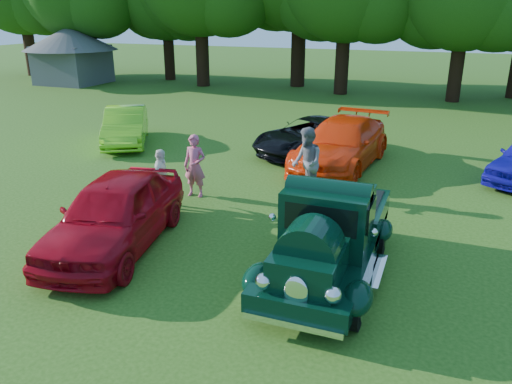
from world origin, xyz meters
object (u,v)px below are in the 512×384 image
(spectator_grey, at_px, (307,163))
(gazebo, at_px, (71,48))
(hero_pickup, at_px, (329,237))
(back_car_orange, at_px, (341,144))
(red_convertible, at_px, (115,213))
(spectator_white, at_px, (161,178))
(back_car_lime, at_px, (126,126))
(spectator_pink, at_px, (195,166))
(back_car_black, at_px, (311,136))

(spectator_grey, height_order, gazebo, gazebo)
(hero_pickup, xyz_separation_m, back_car_orange, (-1.29, 7.22, -0.03))
(red_convertible, height_order, gazebo, gazebo)
(hero_pickup, xyz_separation_m, gazebo, (-23.22, 20.32, 1.59))
(back_car_orange, height_order, spectator_grey, spectator_grey)
(hero_pickup, bearing_deg, spectator_grey, 111.31)
(red_convertible, relative_size, spectator_white, 3.01)
(gazebo, bearing_deg, back_car_lime, -44.14)
(red_convertible, bearing_deg, spectator_grey, 45.69)
(spectator_grey, bearing_deg, spectator_white, -89.35)
(hero_pickup, xyz_separation_m, spectator_white, (-4.98, 2.03, -0.03))
(spectator_white, height_order, gazebo, gazebo)
(gazebo, bearing_deg, hero_pickup, -41.19)
(back_car_lime, bearing_deg, spectator_white, -77.67)
(red_convertible, height_order, spectator_grey, spectator_grey)
(hero_pickup, xyz_separation_m, spectator_grey, (-1.60, 4.09, 0.17))
(hero_pickup, bearing_deg, spectator_white, 157.82)
(spectator_pink, distance_m, gazebo, 25.53)
(back_car_lime, relative_size, spectator_grey, 2.16)
(back_car_black, bearing_deg, spectator_white, -81.68)
(spectator_grey, xyz_separation_m, gazebo, (-21.62, 16.23, 1.42))
(hero_pickup, relative_size, back_car_black, 1.04)
(spectator_white, distance_m, gazebo, 25.88)
(spectator_grey, distance_m, gazebo, 27.07)
(red_convertible, bearing_deg, gazebo, 121.06)
(spectator_white, bearing_deg, spectator_pink, -41.81)
(back_car_lime, distance_m, spectator_white, 7.07)
(hero_pickup, distance_m, gazebo, 30.89)
(red_convertible, height_order, spectator_white, red_convertible)
(hero_pickup, bearing_deg, back_car_orange, 100.14)
(spectator_pink, xyz_separation_m, spectator_white, (-0.48, -0.99, -0.10))
(red_convertible, bearing_deg, back_car_lime, 112.85)
(spectator_white, bearing_deg, hero_pickup, -128.11)
(back_car_black, xyz_separation_m, spectator_pink, (-1.83, -5.45, 0.24))
(back_car_lime, height_order, spectator_grey, spectator_grey)
(spectator_pink, bearing_deg, red_convertible, -94.89)
(hero_pickup, height_order, back_car_orange, hero_pickup)
(hero_pickup, relative_size, back_car_lime, 1.13)
(back_car_orange, bearing_deg, spectator_grey, -89.58)
(spectator_grey, bearing_deg, spectator_pink, -100.41)
(spectator_white, bearing_deg, back_car_lime, 26.48)
(spectator_pink, bearing_deg, spectator_white, -118.78)
(red_convertible, relative_size, gazebo, 0.73)
(hero_pickup, xyz_separation_m, red_convertible, (-4.62, -0.47, -0.01))
(hero_pickup, distance_m, red_convertible, 4.64)
(red_convertible, xyz_separation_m, back_car_orange, (3.33, 7.69, -0.01))
(back_car_orange, bearing_deg, spectator_white, -119.38)
(hero_pickup, relative_size, red_convertible, 1.02)
(back_car_lime, height_order, back_car_orange, back_car_orange)
(back_car_orange, relative_size, gazebo, 0.84)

